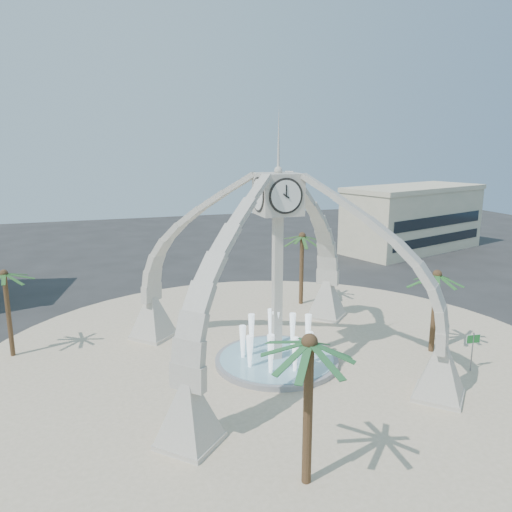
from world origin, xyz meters
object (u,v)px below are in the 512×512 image
object	(u,v)px
palm_east	(437,276)
palm_west	(4,275)
fountain	(276,360)
palm_south	(310,344)
street_sign	(473,344)
clock_tower	(277,267)
palm_north	(302,237)

from	to	relation	value
palm_east	palm_west	bearing A→B (deg)	163.22
fountain	palm_south	size ratio (longest dim) A/B	1.12
street_sign	clock_tower	bearing A→B (deg)	163.11
clock_tower	palm_north	world-z (taller)	clock_tower
palm_east	palm_west	xyz separation A→B (m)	(-27.29, 8.23, 0.24)
fountain	palm_west	distance (m)	18.58
palm_west	palm_north	distance (m)	23.33
clock_tower	palm_east	world-z (taller)	clock_tower
palm_south	clock_tower	bearing A→B (deg)	75.52
palm_west	street_sign	distance (m)	30.23
palm_east	palm_north	size ratio (longest dim) A/B	0.90
fountain	street_sign	distance (m)	12.31
palm_east	palm_south	distance (m)	16.92
palm_east	street_sign	distance (m)	4.93
palm_north	palm_south	world-z (taller)	palm_south
palm_west	palm_north	world-z (taller)	palm_north
clock_tower	palm_south	size ratio (longest dim) A/B	2.51
palm_east	palm_south	xyz separation A→B (m)	(-13.75, -9.83, 0.82)
palm_east	palm_north	bearing A→B (deg)	109.22
palm_west	street_sign	size ratio (longest dim) A/B	2.45
palm_north	street_sign	bearing A→B (deg)	-73.43
clock_tower	palm_east	bearing A→B (deg)	-8.08
fountain	palm_west	world-z (taller)	palm_west
palm_east	street_sign	xyz separation A→B (m)	(0.37, -3.38, -3.57)
palm_east	palm_west	size ratio (longest dim) A/B	0.98
palm_east	palm_west	distance (m)	28.50
fountain	street_sign	xyz separation A→B (m)	(11.18, -4.91, 1.58)
palm_east	palm_south	bearing A→B (deg)	-144.43
street_sign	fountain	bearing A→B (deg)	163.11
fountain	palm_south	distance (m)	13.17
palm_north	street_sign	world-z (taller)	palm_north
clock_tower	street_sign	world-z (taller)	clock_tower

